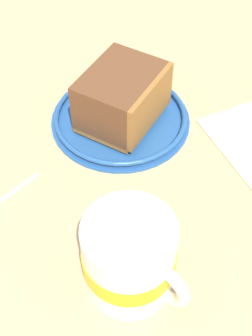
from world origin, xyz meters
The scene contains 4 objects.
ground_plane centered at (0.00, 0.00, -1.80)cm, with size 152.37×152.37×3.61cm, color tan.
small_plate centered at (-11.32, -4.77, 0.63)cm, with size 17.55×17.55×1.29cm.
cake_slice centered at (-11.41, -4.51, 4.10)cm, with size 12.32×11.19×6.81cm.
tea_mug centered at (2.37, 12.76, 4.43)cm, with size 8.69×11.10×8.78cm.
Camera 1 is at (17.27, 29.47, 43.30)cm, focal length 51.98 mm.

